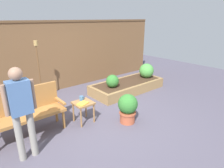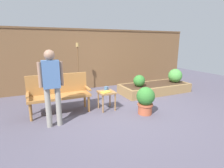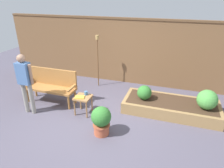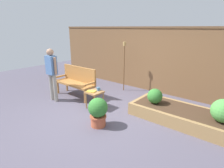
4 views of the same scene
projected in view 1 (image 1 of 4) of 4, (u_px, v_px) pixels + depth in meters
The scene contains 12 objects.
ground_plane at pixel (104, 121), 4.36m from camera, with size 14.00×14.00×0.00m, color #514C5B.
fence_back at pixel (51, 57), 5.89m from camera, with size 8.40×0.14×2.16m.
garden_bench at pixel (25, 109), 3.74m from camera, with size 1.44×0.48×0.94m.
side_table at pixel (83, 106), 4.23m from camera, with size 0.40×0.40×0.48m.
cup_on_table at pixel (82, 98), 4.29m from camera, with size 0.13×0.09×0.10m.
book_on_table at pixel (83, 103), 4.11m from camera, with size 0.23×0.17×0.02m, color gold.
potted_boxwood at pixel (128, 107), 4.22m from camera, with size 0.44×0.44×0.66m.
raised_planter_bed at pixel (127, 86), 6.15m from camera, with size 2.40×1.00×0.30m.
shrub_near_bench at pixel (112, 81), 5.57m from camera, with size 0.38×0.38×0.38m.
shrub_far_corner at pixel (146, 71), 6.46m from camera, with size 0.48×0.48×0.48m.
tiki_torch at pixel (38, 61), 5.05m from camera, with size 0.10×0.10×1.68m.
person_by_bench at pixel (21, 107), 2.95m from camera, with size 0.47×0.20×1.56m.
Camera 1 is at (-2.32, -3.07, 2.23)m, focal length 30.84 mm.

